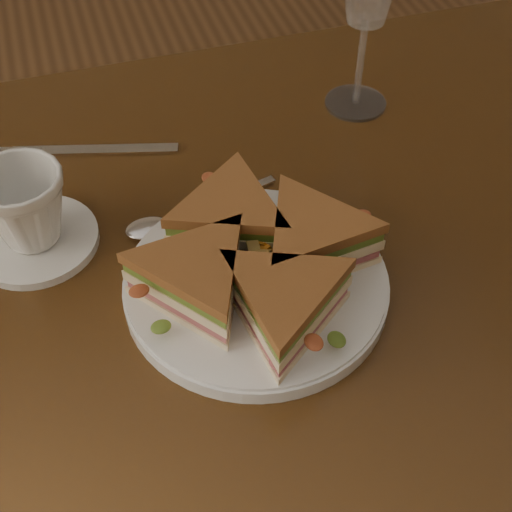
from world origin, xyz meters
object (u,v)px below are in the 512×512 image
at_px(plate, 256,285).
at_px(knife, 83,151).
at_px(table, 214,319).
at_px(spoon, 167,221).
at_px(sandwich_wedges, 256,260).
at_px(saucer, 36,240).
at_px(coffee_cup, 25,208).

height_order(plate, knife, plate).
relative_size(table, knife, 5.69).
distance_m(table, spoon, 0.13).
distance_m(table, sandwich_wedges, 0.16).
xyz_separation_m(table, plate, (0.03, -0.05, 0.11)).
xyz_separation_m(spoon, knife, (-0.07, 0.15, -0.00)).
relative_size(knife, saucer, 1.58).
bearing_deg(plate, saucer, 147.29).
xyz_separation_m(plate, sandwich_wedges, (-0.00, 0.00, 0.04)).
bearing_deg(saucer, table, -24.85).
distance_m(sandwich_wedges, coffee_cup, 0.24).
bearing_deg(saucer, coffee_cup, 90.00).
distance_m(spoon, saucer, 0.14).
distance_m(sandwich_wedges, spoon, 0.14).
xyz_separation_m(spoon, coffee_cup, (-0.14, 0.01, 0.05)).
height_order(table, knife, knife).
bearing_deg(plate, sandwich_wedges, 153.43).
height_order(table, plate, plate).
xyz_separation_m(sandwich_wedges, saucer, (-0.20, 0.13, -0.04)).
distance_m(spoon, coffee_cup, 0.15).
xyz_separation_m(table, knife, (-0.10, 0.22, 0.10)).
relative_size(table, spoon, 6.65).
height_order(spoon, saucer, same).
bearing_deg(knife, coffee_cup, -101.06).
relative_size(table, sandwich_wedges, 4.30).
bearing_deg(spoon, saucer, 160.65).
bearing_deg(saucer, knife, 63.57).
relative_size(sandwich_wedges, spoon, 1.55).
height_order(knife, saucer, saucer).
height_order(spoon, coffee_cup, coffee_cup).
relative_size(table, plate, 4.57).
bearing_deg(sandwich_wedges, table, 122.96).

